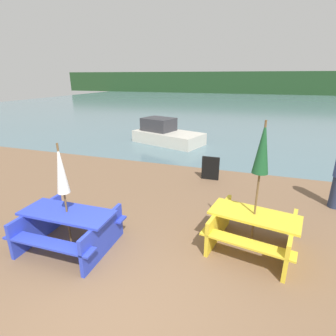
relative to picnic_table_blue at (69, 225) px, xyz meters
The scene contains 9 objects.
ground_plane 2.00m from the picnic_table_blue, 36.13° to the right, with size 60.00×60.00×0.00m, color brown.
water 30.41m from the picnic_table_blue, 87.03° to the left, with size 60.00×50.00×0.00m.
far_treeline 50.41m from the picnic_table_blue, 88.21° to the left, with size 80.00×1.60×4.00m.
picnic_table_blue is the anchor object (origin of this frame).
picnic_table_yellow 3.50m from the picnic_table_blue, 17.41° to the left, with size 1.83×1.65×0.74m.
umbrella_darkgreen 3.82m from the picnic_table_blue, 17.41° to the left, with size 0.28×0.28×2.48m.
umbrella_white 1.13m from the picnic_table_blue, ahead, with size 0.23×0.23×2.07m.
boat 8.65m from the picnic_table_blue, 96.57° to the left, with size 3.72×2.62×1.19m.
signboard 4.80m from the picnic_table_blue, 65.83° to the left, with size 0.55×0.08×0.75m.
Camera 1 is at (1.61, -2.38, 3.15)m, focal length 28.00 mm.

